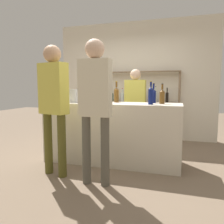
{
  "coord_description": "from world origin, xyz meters",
  "views": [
    {
      "loc": [
        1.03,
        -3.41,
        1.25
      ],
      "look_at": [
        0.0,
        0.0,
        0.84
      ],
      "focal_mm": 35.0,
      "sensor_mm": 36.0,
      "label": 1
    }
  ],
  "objects_px": {
    "customer_center": "(95,99)",
    "ice_bucket": "(73,96)",
    "customer_left": "(54,99)",
    "counter_bottle_3": "(162,96)",
    "counter_bottle_4": "(153,95)",
    "counter_bottle_2": "(151,95)",
    "wine_glass": "(55,96)",
    "counter_bottle_0": "(88,95)",
    "counter_bottle_1": "(116,94)",
    "server_behind_counter": "(135,102)"
  },
  "relations": [
    {
      "from": "customer_center",
      "to": "ice_bucket",
      "type": "bearing_deg",
      "value": 41.0
    },
    {
      "from": "customer_left",
      "to": "ice_bucket",
      "type": "bearing_deg",
      "value": 19.57
    },
    {
      "from": "ice_bucket",
      "to": "customer_left",
      "type": "distance_m",
      "value": 0.74
    },
    {
      "from": "counter_bottle_3",
      "to": "counter_bottle_4",
      "type": "distance_m",
      "value": 0.21
    },
    {
      "from": "counter_bottle_2",
      "to": "customer_center",
      "type": "distance_m",
      "value": 0.96
    },
    {
      "from": "wine_glass",
      "to": "counter_bottle_0",
      "type": "bearing_deg",
      "value": 20.83
    },
    {
      "from": "counter_bottle_2",
      "to": "counter_bottle_1",
      "type": "bearing_deg",
      "value": 153.16
    },
    {
      "from": "wine_glass",
      "to": "customer_center",
      "type": "bearing_deg",
      "value": -36.32
    },
    {
      "from": "counter_bottle_0",
      "to": "server_behind_counter",
      "type": "xyz_separation_m",
      "value": [
        0.67,
        0.81,
        -0.17
      ]
    },
    {
      "from": "counter_bottle_3",
      "to": "wine_glass",
      "type": "bearing_deg",
      "value": -174.2
    },
    {
      "from": "counter_bottle_4",
      "to": "server_behind_counter",
      "type": "relative_size",
      "value": 0.2
    },
    {
      "from": "counter_bottle_3",
      "to": "customer_center",
      "type": "relative_size",
      "value": 0.17
    },
    {
      "from": "wine_glass",
      "to": "customer_center",
      "type": "distance_m",
      "value": 1.27
    },
    {
      "from": "server_behind_counter",
      "to": "ice_bucket",
      "type": "bearing_deg",
      "value": -45.25
    },
    {
      "from": "ice_bucket",
      "to": "counter_bottle_2",
      "type": "bearing_deg",
      "value": -4.3
    },
    {
      "from": "counter_bottle_0",
      "to": "counter_bottle_2",
      "type": "xyz_separation_m",
      "value": [
        1.1,
        -0.2,
        0.02
      ]
    },
    {
      "from": "counter_bottle_2",
      "to": "customer_center",
      "type": "height_order",
      "value": "customer_center"
    },
    {
      "from": "counter_bottle_2",
      "to": "customer_center",
      "type": "bearing_deg",
      "value": -128.11
    },
    {
      "from": "server_behind_counter",
      "to": "counter_bottle_2",
      "type": "bearing_deg",
      "value": 22.55
    },
    {
      "from": "counter_bottle_1",
      "to": "customer_left",
      "type": "xyz_separation_m",
      "value": [
        -0.64,
        -0.95,
        -0.04
      ]
    },
    {
      "from": "wine_glass",
      "to": "ice_bucket",
      "type": "relative_size",
      "value": 0.69
    },
    {
      "from": "counter_bottle_3",
      "to": "customer_left",
      "type": "distance_m",
      "value": 1.63
    },
    {
      "from": "counter_bottle_1",
      "to": "wine_glass",
      "type": "distance_m",
      "value": 1.05
    },
    {
      "from": "wine_glass",
      "to": "ice_bucket",
      "type": "distance_m",
      "value": 0.3
    },
    {
      "from": "counter_bottle_2",
      "to": "customer_left",
      "type": "relative_size",
      "value": 0.19
    },
    {
      "from": "wine_glass",
      "to": "customer_left",
      "type": "bearing_deg",
      "value": -60.17
    },
    {
      "from": "ice_bucket",
      "to": "counter_bottle_3",
      "type": "bearing_deg",
      "value": 3.0
    },
    {
      "from": "ice_bucket",
      "to": "server_behind_counter",
      "type": "bearing_deg",
      "value": 45.05
    },
    {
      "from": "wine_glass",
      "to": "ice_bucket",
      "type": "bearing_deg",
      "value": 19.56
    },
    {
      "from": "wine_glass",
      "to": "customer_left",
      "type": "xyz_separation_m",
      "value": [
        0.36,
        -0.63,
        -0.01
      ]
    },
    {
      "from": "ice_bucket",
      "to": "server_behind_counter",
      "type": "height_order",
      "value": "server_behind_counter"
    },
    {
      "from": "counter_bottle_4",
      "to": "customer_center",
      "type": "xyz_separation_m",
      "value": [
        -0.6,
        -1.08,
        -0.0
      ]
    },
    {
      "from": "counter_bottle_0",
      "to": "counter_bottle_3",
      "type": "distance_m",
      "value": 1.25
    },
    {
      "from": "counter_bottle_4",
      "to": "customer_left",
      "type": "xyz_separation_m",
      "value": [
        -1.26,
        -0.96,
        -0.02
      ]
    },
    {
      "from": "counter_bottle_0",
      "to": "wine_glass",
      "type": "bearing_deg",
      "value": -159.17
    },
    {
      "from": "counter_bottle_1",
      "to": "ice_bucket",
      "type": "bearing_deg",
      "value": -163.36
    },
    {
      "from": "counter_bottle_4",
      "to": "customer_left",
      "type": "height_order",
      "value": "customer_left"
    },
    {
      "from": "counter_bottle_0",
      "to": "wine_glass",
      "type": "relative_size",
      "value": 2.06
    },
    {
      "from": "counter_bottle_3",
      "to": "ice_bucket",
      "type": "height_order",
      "value": "counter_bottle_3"
    },
    {
      "from": "counter_bottle_0",
      "to": "customer_center",
      "type": "xyz_separation_m",
      "value": [
        0.51,
        -0.95,
        -0.0
      ]
    },
    {
      "from": "counter_bottle_4",
      "to": "ice_bucket",
      "type": "bearing_deg",
      "value": -170.56
    },
    {
      "from": "customer_center",
      "to": "counter_bottle_3",
      "type": "bearing_deg",
      "value": -38.45
    },
    {
      "from": "server_behind_counter",
      "to": "customer_center",
      "type": "xyz_separation_m",
      "value": [
        -0.17,
        -1.76,
        0.16
      ]
    },
    {
      "from": "customer_center",
      "to": "counter_bottle_0",
      "type": "bearing_deg",
      "value": 28.21
    },
    {
      "from": "ice_bucket",
      "to": "server_behind_counter",
      "type": "relative_size",
      "value": 0.14
    },
    {
      "from": "server_behind_counter",
      "to": "customer_left",
      "type": "distance_m",
      "value": 1.84
    },
    {
      "from": "counter_bottle_3",
      "to": "counter_bottle_4",
      "type": "xyz_separation_m",
      "value": [
        -0.15,
        0.14,
        0.0
      ]
    },
    {
      "from": "counter_bottle_2",
      "to": "ice_bucket",
      "type": "xyz_separation_m",
      "value": [
        -1.33,
        0.1,
        -0.03
      ]
    },
    {
      "from": "counter_bottle_0",
      "to": "server_behind_counter",
      "type": "height_order",
      "value": "server_behind_counter"
    },
    {
      "from": "counter_bottle_1",
      "to": "wine_glass",
      "type": "relative_size",
      "value": 2.35
    }
  ]
}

